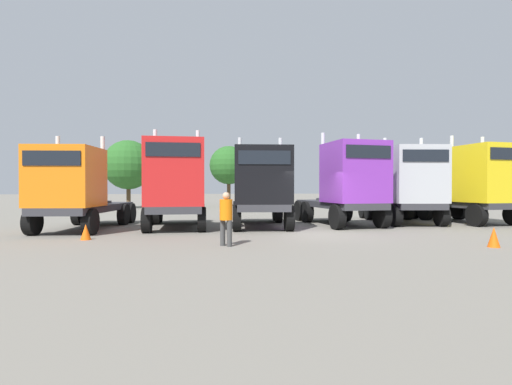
# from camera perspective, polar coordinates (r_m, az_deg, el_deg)

# --- Properties ---
(ground) EXTENTS (200.00, 200.00, 0.00)m
(ground) POSITION_cam_1_polar(r_m,az_deg,el_deg) (15.45, 9.29, -6.09)
(ground) COLOR slate
(semi_truck_orange) EXTENTS (3.29, 6.67, 4.04)m
(semi_truck_orange) POSITION_cam_1_polar(r_m,az_deg,el_deg) (17.61, -25.35, 0.47)
(semi_truck_orange) COLOR #333338
(semi_truck_orange) RESTS_ON ground
(semi_truck_red) EXTENTS (2.57, 5.98, 4.44)m
(semi_truck_red) POSITION_cam_1_polar(r_m,az_deg,el_deg) (17.00, -11.85, 1.22)
(semi_truck_red) COLOR #333338
(semi_truck_red) RESTS_ON ground
(semi_truck_black) EXTENTS (3.14, 6.54, 4.17)m
(semi_truck_black) POSITION_cam_1_polar(r_m,az_deg,el_deg) (17.25, 0.77, 0.87)
(semi_truck_black) COLOR #333338
(semi_truck_black) RESTS_ON ground
(semi_truck_purple) EXTENTS (3.05, 6.15, 4.49)m
(semi_truck_purple) POSITION_cam_1_polar(r_m,az_deg,el_deg) (18.53, 13.60, 1.35)
(semi_truck_purple) COLOR #333338
(semi_truck_purple) RESTS_ON ground
(semi_truck_silver) EXTENTS (3.33, 6.49, 4.41)m
(semi_truck_silver) POSITION_cam_1_polar(r_m,az_deg,el_deg) (20.58, 21.78, 1.07)
(semi_truck_silver) COLOR #333338
(semi_truck_silver) RESTS_ON ground
(semi_truck_yellow) EXTENTS (3.02, 6.15, 4.51)m
(semi_truck_yellow) POSITION_cam_1_polar(r_m,az_deg,el_deg) (22.28, 30.20, 1.14)
(semi_truck_yellow) COLOR #333338
(semi_truck_yellow) RESTS_ON ground
(visitor_in_hivis) EXTENTS (0.57, 0.57, 1.69)m
(visitor_in_hivis) POSITION_cam_1_polar(r_m,az_deg,el_deg) (12.01, -4.49, -3.35)
(visitor_in_hivis) COLOR #3D3D3D
(visitor_in_hivis) RESTS_ON ground
(traffic_cone_near) EXTENTS (0.36, 0.36, 0.55)m
(traffic_cone_near) POSITION_cam_1_polar(r_m,az_deg,el_deg) (14.75, -24.03, -5.39)
(traffic_cone_near) COLOR #F2590C
(traffic_cone_near) RESTS_ON ground
(traffic_cone_mid) EXTENTS (0.36, 0.36, 0.62)m
(traffic_cone_mid) POSITION_cam_1_polar(r_m,az_deg,el_deg) (13.90, 31.91, -5.66)
(traffic_cone_mid) COLOR #F2590C
(traffic_cone_mid) RESTS_ON ground
(oak_far_left) EXTENTS (4.35, 4.35, 6.03)m
(oak_far_left) POSITION_cam_1_polar(r_m,az_deg,el_deg) (35.70, -18.47, 3.91)
(oak_far_left) COLOR #4C3823
(oak_far_left) RESTS_ON ground
(oak_far_centre) EXTENTS (3.81, 3.81, 5.98)m
(oak_far_centre) POSITION_cam_1_polar(r_m,az_deg,el_deg) (38.25, -4.08, 4.06)
(oak_far_centre) COLOR #4C3823
(oak_far_centre) RESTS_ON ground
(oak_far_right) EXTENTS (3.27, 3.27, 5.63)m
(oak_far_right) POSITION_cam_1_polar(r_m,az_deg,el_deg) (39.35, 13.98, 3.82)
(oak_far_right) COLOR #4C3823
(oak_far_right) RESTS_ON ground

